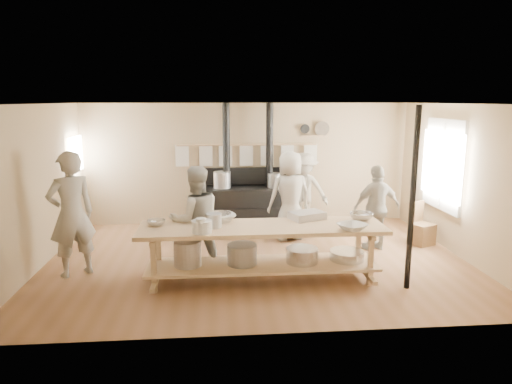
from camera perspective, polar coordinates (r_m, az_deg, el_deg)
ground at (r=7.81m, az=0.12°, el=-8.47°), size 7.00×7.00×0.00m
room_shell at (r=7.42m, az=0.13°, el=3.40°), size 7.00×7.00×7.00m
window_right at (r=8.99m, az=22.41°, el=3.16°), size 0.09×1.50×1.65m
left_opening at (r=9.79m, az=-21.58°, el=4.42°), size 0.00×0.90×0.90m
stove at (r=9.69m, az=-1.00°, el=-1.31°), size 1.90×0.75×2.60m
towel_rail at (r=9.80m, az=-1.09°, el=4.98°), size 3.00×0.04×0.47m
back_wall_shelf at (r=10.00m, az=7.36°, el=7.58°), size 0.63×0.14×0.32m
prep_table at (r=6.79m, az=0.71°, el=-6.93°), size 3.60×0.90×0.85m
support_post at (r=6.68m, az=18.98°, el=-0.94°), size 0.08×0.08×2.60m
cook_far_left at (r=7.44m, az=-22.07°, el=-2.60°), size 0.84×0.78×1.93m
cook_left at (r=7.12m, az=-7.54°, el=-3.46°), size 0.96×0.83×1.68m
cook_center at (r=8.73m, az=4.26°, el=-0.49°), size 0.94×0.72×1.72m
cook_right at (r=8.42m, az=14.84°, el=-1.93°), size 0.96×0.54×1.54m
cook_by_window at (r=9.62m, az=5.97°, el=0.18°), size 1.14×0.83×1.59m
chair at (r=9.11m, az=19.94°, el=-4.71°), size 0.49×0.49×0.79m
bowl_white_a at (r=6.97m, az=-4.43°, el=-3.19°), size 0.55×0.55×0.11m
bowl_steel_a at (r=6.86m, az=-12.35°, el=-3.76°), size 0.37×0.37×0.08m
bowl_white_b at (r=6.61m, az=11.94°, el=-4.28°), size 0.53×0.53×0.10m
bowl_steel_b at (r=7.20m, az=13.02°, el=-2.97°), size 0.36×0.36×0.11m
roasting_pan at (r=7.10m, az=6.39°, el=-2.93°), size 0.61×0.52×0.11m
mixing_bowl_large at (r=6.97m, az=-4.71°, el=-3.13°), size 0.51×0.51×0.12m
bucket_galv at (r=6.61m, az=-5.31°, el=-3.56°), size 0.26×0.26×0.21m
deep_bowl_enamel at (r=6.38m, az=-6.77°, el=-4.32°), size 0.33×0.33×0.17m
pitcher at (r=6.32m, az=-6.90°, el=-4.25°), size 0.17×0.17×0.22m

